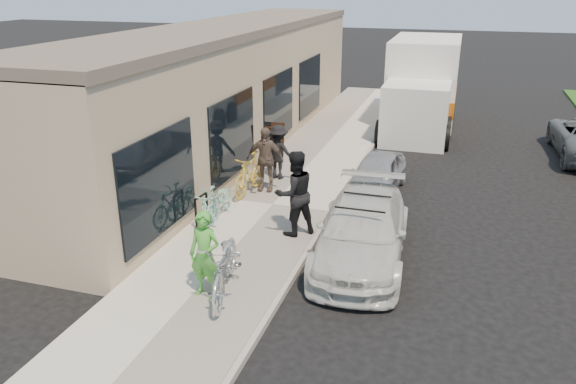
# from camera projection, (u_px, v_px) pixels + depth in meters

# --- Properties ---
(ground) EXTENTS (120.00, 120.00, 0.00)m
(ground) POSITION_uv_depth(u_px,v_px,m) (318.00, 275.00, 11.38)
(ground) COLOR black
(ground) RESTS_ON ground
(sidewalk) EXTENTS (3.00, 34.00, 0.15)m
(sidewalk) POSITION_uv_depth(u_px,v_px,m) (273.00, 207.00, 14.59)
(sidewalk) COLOR beige
(sidewalk) RESTS_ON ground
(curb) EXTENTS (0.12, 34.00, 0.13)m
(curb) POSITION_uv_depth(u_px,v_px,m) (331.00, 214.00, 14.16)
(curb) COLOR #A39C95
(curb) RESTS_ON ground
(storefront) EXTENTS (3.60, 20.00, 4.22)m
(storefront) POSITION_uv_depth(u_px,v_px,m) (230.00, 88.00, 19.21)
(storefront) COLOR tan
(storefront) RESTS_ON ground
(bike_rack) EXTENTS (0.10, 0.55, 0.78)m
(bike_rack) POSITION_uv_depth(u_px,v_px,m) (201.00, 207.00, 13.12)
(bike_rack) COLOR black
(bike_rack) RESTS_ON sidewalk
(sandwich_board) EXTENTS (0.73, 0.74, 1.09)m
(sandwich_board) POSITION_uv_depth(u_px,v_px,m) (273.00, 141.00, 18.15)
(sandwich_board) COLOR black
(sandwich_board) RESTS_ON sidewalk
(sedan_white) EXTENTS (2.13, 4.59, 1.34)m
(sedan_white) POSITION_uv_depth(u_px,v_px,m) (363.00, 231.00, 11.84)
(sedan_white) COLOR silver
(sedan_white) RESTS_ON ground
(sedan_silver) EXTENTS (1.48, 3.23, 1.08)m
(sedan_silver) POSITION_uv_depth(u_px,v_px,m) (377.00, 174.00, 15.62)
(sedan_silver) COLOR #A8A8AE
(sedan_silver) RESTS_ON ground
(moving_truck) EXTENTS (2.68, 6.96, 3.41)m
(moving_truck) POSITION_uv_depth(u_px,v_px,m) (422.00, 88.00, 22.40)
(moving_truck) COLOR white
(moving_truck) RESTS_ON ground
(tandem_bike) EXTENTS (1.27, 2.31, 1.15)m
(tandem_bike) POSITION_uv_depth(u_px,v_px,m) (226.00, 264.00, 10.30)
(tandem_bike) COLOR silver
(tandem_bike) RESTS_ON sidewalk
(woman_rider) EXTENTS (0.63, 0.44, 1.65)m
(woman_rider) POSITION_uv_depth(u_px,v_px,m) (205.00, 255.00, 10.12)
(woman_rider) COLOR green
(woman_rider) RESTS_ON sidewalk
(man_standing) EXTENTS (1.21, 1.20, 1.97)m
(man_standing) POSITION_uv_depth(u_px,v_px,m) (295.00, 193.00, 12.55)
(man_standing) COLOR black
(man_standing) RESTS_ON sidewalk
(cruiser_bike_a) EXTENTS (0.59, 1.57, 0.92)m
(cruiser_bike_a) POSITION_uv_depth(u_px,v_px,m) (209.00, 209.00, 13.08)
(cruiser_bike_a) COLOR #85C6B4
(cruiser_bike_a) RESTS_ON sidewalk
(cruiser_bike_b) EXTENTS (0.64, 1.65, 0.86)m
(cruiser_bike_b) POSITION_uv_depth(u_px,v_px,m) (219.00, 201.00, 13.62)
(cruiser_bike_b) COLOR #85C6B4
(cruiser_bike_b) RESTS_ON sidewalk
(cruiser_bike_c) EXTENTS (0.68, 1.85, 1.09)m
(cruiser_bike_c) POSITION_uv_depth(u_px,v_px,m) (250.00, 174.00, 15.16)
(cruiser_bike_c) COLOR gold
(cruiser_bike_c) RESTS_ON sidewalk
(bystander_a) EXTENTS (1.10, 0.72, 1.59)m
(bystander_a) POSITION_uv_depth(u_px,v_px,m) (278.00, 152.00, 16.18)
(bystander_a) COLOR black
(bystander_a) RESTS_ON sidewalk
(bystander_b) EXTENTS (1.07, 0.50, 1.78)m
(bystander_b) POSITION_uv_depth(u_px,v_px,m) (265.00, 159.00, 15.23)
(bystander_b) COLOR brown
(bystander_b) RESTS_ON sidewalk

